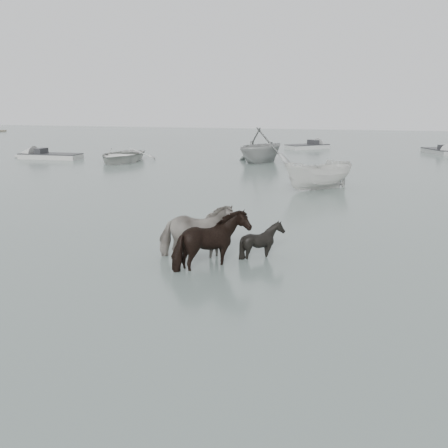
# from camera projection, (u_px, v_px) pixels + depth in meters

# --- Properties ---
(ground) EXTENTS (140.00, 140.00, 0.00)m
(ground) POSITION_uv_depth(u_px,v_px,m) (272.00, 278.00, 13.38)
(ground) COLOR #4F5E56
(ground) RESTS_ON ground
(pony_pinto) EXTENTS (2.20, 1.42, 1.72)m
(pony_pinto) POSITION_uv_depth(u_px,v_px,m) (196.00, 227.00, 14.92)
(pony_pinto) COLOR black
(pony_pinto) RESTS_ON ground
(pony_dark) EXTENTS (1.83, 2.00, 1.70)m
(pony_dark) POSITION_uv_depth(u_px,v_px,m) (213.00, 236.00, 14.01)
(pony_dark) COLOR black
(pony_dark) RESTS_ON ground
(pony_black) EXTENTS (1.11, 0.99, 1.19)m
(pony_black) POSITION_uv_depth(u_px,v_px,m) (262.00, 235.00, 15.12)
(pony_black) COLOR black
(pony_black) RESTS_ON ground
(rowboat_lead) EXTENTS (4.20, 5.59, 1.10)m
(rowboat_lead) POSITION_uv_depth(u_px,v_px,m) (121.00, 154.00, 38.48)
(rowboat_lead) COLOR silver
(rowboat_lead) RESTS_ON ground
(rowboat_trail) EXTENTS (5.61, 5.96, 2.51)m
(rowboat_trail) POSITION_uv_depth(u_px,v_px,m) (261.00, 144.00, 37.95)
(rowboat_trail) COLOR #989A98
(rowboat_trail) RESTS_ON ground
(boat_small) EXTENTS (3.76, 3.90, 1.52)m
(boat_small) POSITION_uv_depth(u_px,v_px,m) (319.00, 174.00, 26.50)
(boat_small) COLOR silver
(boat_small) RESTS_ON ground
(skiff_outer) EXTENTS (6.19, 1.77, 0.75)m
(skiff_outer) POSITION_uv_depth(u_px,v_px,m) (51.00, 154.00, 40.51)
(skiff_outer) COLOR #A7A7A3
(skiff_outer) RESTS_ON ground
(skiff_mid) EXTENTS (3.54, 5.17, 0.75)m
(skiff_mid) POSITION_uv_depth(u_px,v_px,m) (441.00, 149.00, 44.30)
(skiff_mid) COLOR gray
(skiff_mid) RESTS_ON ground
(skiff_far) EXTENTS (4.82, 4.78, 0.75)m
(skiff_far) POSITION_uv_depth(u_px,v_px,m) (307.00, 144.00, 48.81)
(skiff_far) COLOR #A3A6A3
(skiff_far) RESTS_ON ground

